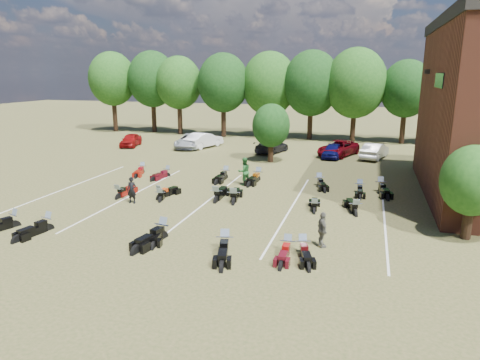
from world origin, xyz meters
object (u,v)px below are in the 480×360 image
at_px(car_4, 333,151).
at_px(person_black, 132,190).
at_px(car_0, 131,140).
at_px(person_grey, 322,230).
at_px(motorcycle_14, 167,177).
at_px(motorcycle_7, 119,198).
at_px(person_green, 244,171).
at_px(motorcycle_0, 14,227).
at_px(motorcycle_3, 163,236).

xyz_separation_m(car_4, person_black, (-10.03, -17.34, 0.15)).
relative_size(car_0, person_grey, 2.41).
bearing_deg(person_grey, motorcycle_14, 25.44).
relative_size(car_0, car_4, 1.03).
bearing_deg(person_grey, motorcycle_7, 46.79).
relative_size(person_green, motorcycle_0, 0.84).
relative_size(car_0, motorcycle_7, 1.74).
bearing_deg(person_black, motorcycle_0, -129.36).
distance_m(person_black, motorcycle_14, 6.62).
xyz_separation_m(motorcycle_0, motorcycle_3, (7.61, 1.03, 0.00)).
bearing_deg(motorcycle_0, motorcycle_14, 96.09).
height_order(car_0, car_4, car_0).
distance_m(car_0, motorcycle_0, 23.76).
distance_m(person_black, person_grey, 11.83).
distance_m(car_4, motorcycle_0, 26.34).
height_order(car_0, motorcycle_0, car_0).
bearing_deg(motorcycle_14, motorcycle_0, -87.75).
bearing_deg(motorcycle_3, car_0, 112.91).
height_order(person_green, motorcycle_0, person_green).
bearing_deg(person_green, motorcycle_7, -4.80).
relative_size(person_green, motorcycle_7, 0.86).
bearing_deg(car_4, car_0, -176.01).
relative_size(person_grey, motorcycle_3, 0.80).
bearing_deg(person_black, person_grey, -21.64).
relative_size(motorcycle_3, motorcycle_14, 0.97).
bearing_deg(motorcycle_7, motorcycle_14, -90.74).
distance_m(motorcycle_3, motorcycle_14, 11.82).
bearing_deg(person_green, car_4, -157.36).
xyz_separation_m(person_green, motorcycle_14, (-6.07, 0.64, -0.95)).
bearing_deg(motorcycle_14, car_0, 145.54).
bearing_deg(person_grey, car_4, -22.23).
xyz_separation_m(person_black, person_green, (5.12, 5.86, 0.17)).
relative_size(person_black, motorcycle_3, 0.78).
distance_m(person_black, motorcycle_0, 6.36).
height_order(person_grey, motorcycle_0, person_grey).
height_order(car_4, person_black, person_black).
bearing_deg(car_4, person_grey, -81.91).
xyz_separation_m(car_4, motorcycle_7, (-11.32, -16.74, -0.63)).
relative_size(car_0, person_black, 2.47).
bearing_deg(person_black, car_0, 115.66).
bearing_deg(motorcycle_14, person_black, -66.95).
distance_m(person_green, person_grey, 11.12).
height_order(car_0, motorcycle_7, car_0).
bearing_deg(car_4, motorcycle_14, -130.95).
xyz_separation_m(person_black, motorcycle_0, (-3.54, -5.23, -0.78)).
bearing_deg(motorcycle_14, motorcycle_3, -50.18).
relative_size(person_black, motorcycle_0, 0.69).
height_order(person_grey, motorcycle_3, person_grey).
bearing_deg(car_4, person_black, -115.61).
relative_size(person_black, motorcycle_7, 0.70).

